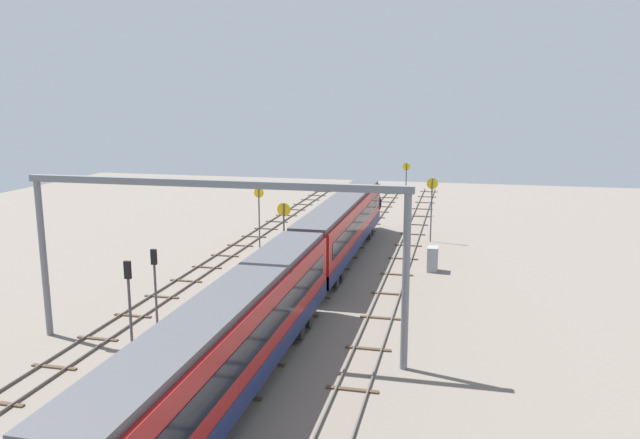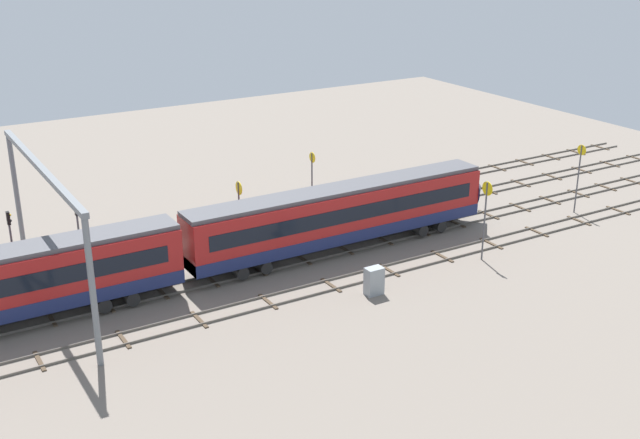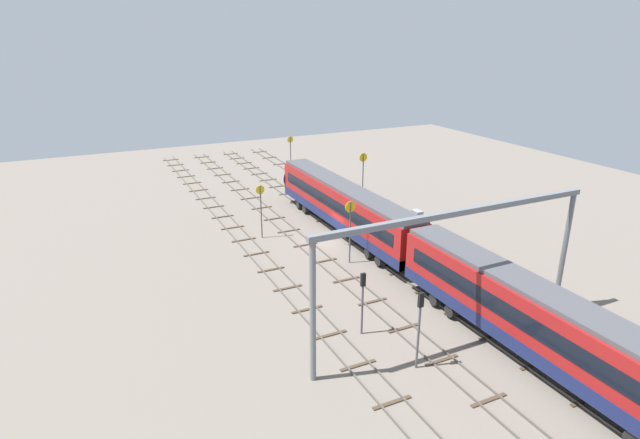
% 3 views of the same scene
% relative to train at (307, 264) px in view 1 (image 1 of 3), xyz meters
% --- Properties ---
extents(ground_plane, '(101.68, 101.68, 0.00)m').
position_rel_train_xyz_m(ground_plane, '(10.38, 2.44, -2.66)').
color(ground_plane, slate).
extents(track_near_foreground, '(85.68, 2.40, 0.16)m').
position_rel_train_xyz_m(track_near_foreground, '(10.38, -4.87, -2.59)').
color(track_near_foreground, '#59544C').
rests_on(track_near_foreground, ground).
extents(track_with_train, '(85.68, 2.40, 0.16)m').
position_rel_train_xyz_m(track_with_train, '(10.38, -0.00, -2.59)').
color(track_with_train, '#59544C').
rests_on(track_with_train, ground).
extents(track_middle, '(85.68, 2.40, 0.16)m').
position_rel_train_xyz_m(track_middle, '(10.38, 4.87, -2.59)').
color(track_middle, '#59544C').
rests_on(track_middle, ground).
extents(track_second_far, '(85.68, 2.40, 0.16)m').
position_rel_train_xyz_m(track_second_far, '(10.38, 9.75, -2.59)').
color(track_second_far, '#59544C').
rests_on(track_second_far, ground).
extents(train, '(50.40, 3.24, 4.80)m').
position_rel_train_xyz_m(train, '(0.00, 0.00, 0.00)').
color(train, maroon).
rests_on(train, ground).
extents(overhead_gantry, '(0.40, 20.23, 8.97)m').
position_rel_train_xyz_m(overhead_gantry, '(-8.21, 2.91, 4.16)').
color(overhead_gantry, slate).
rests_on(overhead_gantry, ground).
extents(speed_sign_near_foreground, '(0.14, 1.01, 5.90)m').
position_rel_train_xyz_m(speed_sign_near_foreground, '(19.67, -6.71, 1.21)').
color(speed_sign_near_foreground, '#4C4C51').
rests_on(speed_sign_near_foreground, ground).
extents(speed_sign_mid_trackside, '(0.14, 0.98, 5.64)m').
position_rel_train_xyz_m(speed_sign_mid_trackside, '(5.11, 3.01, 1.03)').
color(speed_sign_mid_trackside, '#4C4C51').
rests_on(speed_sign_mid_trackside, ground).
extents(speed_sign_far_trackside, '(0.14, 0.87, 5.32)m').
position_rel_train_xyz_m(speed_sign_far_trackside, '(14.04, 7.89, 0.74)').
color(speed_sign_far_trackside, '#4C4C51').
rests_on(speed_sign_far_trackside, ground).
extents(speed_sign_distant_end, '(0.14, 0.87, 5.85)m').
position_rel_train_xyz_m(speed_sign_distant_end, '(33.10, -3.18, 1.04)').
color(speed_sign_distant_end, '#4C4C51').
rests_on(speed_sign_distant_end, ground).
extents(signal_light_trackside_approach, '(0.31, 0.32, 5.04)m').
position_rel_train_xyz_m(signal_light_trackside_approach, '(-9.89, 6.69, 0.61)').
color(signal_light_trackside_approach, '#4C4C51').
rests_on(signal_light_trackside_approach, ground).
extents(signal_light_trackside_departure, '(0.31, 0.32, 4.45)m').
position_rel_train_xyz_m(signal_light_trackside_departure, '(-5.21, 7.76, 0.26)').
color(signal_light_trackside_departure, '#4C4C51').
rests_on(signal_light_trackside_departure, ground).
extents(relay_cabinet, '(1.19, 0.78, 1.87)m').
position_rel_train_xyz_m(relay_cabinet, '(9.72, -7.38, -1.72)').
color(relay_cabinet, gray).
rests_on(relay_cabinet, ground).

